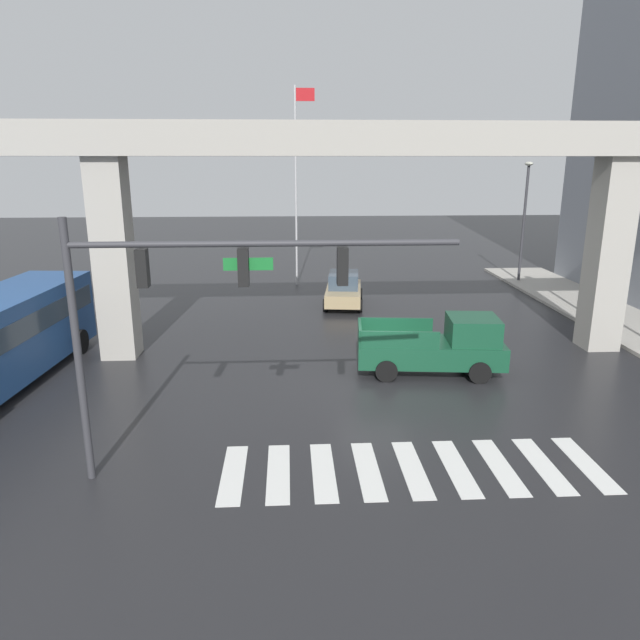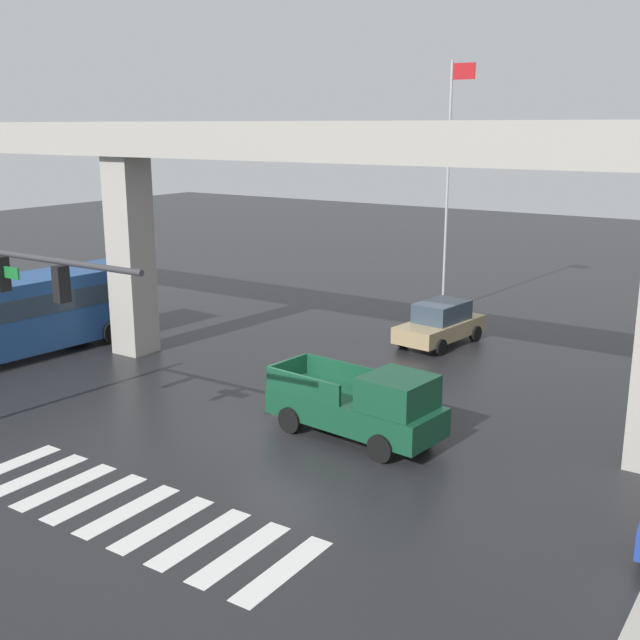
{
  "view_description": "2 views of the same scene",
  "coord_description": "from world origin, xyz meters",
  "px_view_note": "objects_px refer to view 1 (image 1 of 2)",
  "views": [
    {
      "loc": [
        -2.99,
        -18.9,
        7.39
      ],
      "look_at": [
        -1.88,
        1.09,
        1.86
      ],
      "focal_mm": 32.81,
      "sensor_mm": 36.0,
      "label": 1
    },
    {
      "loc": [
        12.62,
        -17.13,
        8.54
      ],
      "look_at": [
        -0.12,
        1.94,
        2.81
      ],
      "focal_mm": 43.65,
      "sensor_mm": 36.0,
      "label": 2
    }
  ],
  "objects_px": {
    "sedan_tan": "(344,289)",
    "street_lamp_far_north": "(525,208)",
    "flagpole": "(297,175)",
    "pickup_truck": "(439,347)",
    "traffic_signal_mast": "(192,291)",
    "street_lamp_mid_block": "(608,225)"
  },
  "relations": [
    {
      "from": "pickup_truck",
      "to": "street_lamp_mid_block",
      "type": "xyz_separation_m",
      "value": [
        8.98,
        6.08,
        3.57
      ]
    },
    {
      "from": "traffic_signal_mast",
      "to": "street_lamp_far_north",
      "type": "distance_m",
      "value": 27.44
    },
    {
      "from": "street_lamp_far_north",
      "to": "flagpole",
      "type": "relative_size",
      "value": 0.64
    },
    {
      "from": "traffic_signal_mast",
      "to": "flagpole",
      "type": "height_order",
      "value": "flagpole"
    },
    {
      "from": "traffic_signal_mast",
      "to": "flagpole",
      "type": "xyz_separation_m",
      "value": [
        2.75,
        22.02,
        1.94
      ]
    },
    {
      "from": "street_lamp_far_north",
      "to": "pickup_truck",
      "type": "bearing_deg",
      "value": -120.18
    },
    {
      "from": "sedan_tan",
      "to": "pickup_truck",
      "type": "bearing_deg",
      "value": -76.65
    },
    {
      "from": "sedan_tan",
      "to": "street_lamp_far_north",
      "type": "height_order",
      "value": "street_lamp_far_north"
    },
    {
      "from": "sedan_tan",
      "to": "traffic_signal_mast",
      "type": "bearing_deg",
      "value": -106.63
    },
    {
      "from": "street_lamp_mid_block",
      "to": "flagpole",
      "type": "relative_size",
      "value": 0.64
    },
    {
      "from": "pickup_truck",
      "to": "sedan_tan",
      "type": "xyz_separation_m",
      "value": [
        -2.42,
        10.18,
        -0.14
      ]
    },
    {
      "from": "street_lamp_mid_block",
      "to": "sedan_tan",
      "type": "bearing_deg",
      "value": 160.17
    },
    {
      "from": "traffic_signal_mast",
      "to": "street_lamp_mid_block",
      "type": "height_order",
      "value": "street_lamp_mid_block"
    },
    {
      "from": "traffic_signal_mast",
      "to": "flagpole",
      "type": "relative_size",
      "value": 0.76
    },
    {
      "from": "street_lamp_far_north",
      "to": "street_lamp_mid_block",
      "type": "bearing_deg",
      "value": -90.0
    },
    {
      "from": "pickup_truck",
      "to": "flagpole",
      "type": "height_order",
      "value": "flagpole"
    },
    {
      "from": "traffic_signal_mast",
      "to": "street_lamp_far_north",
      "type": "bearing_deg",
      "value": 53.31
    },
    {
      "from": "sedan_tan",
      "to": "street_lamp_mid_block",
      "type": "relative_size",
      "value": 0.62
    },
    {
      "from": "street_lamp_mid_block",
      "to": "flagpole",
      "type": "xyz_separation_m",
      "value": [
        -13.65,
        9.38,
        1.95
      ]
    },
    {
      "from": "flagpole",
      "to": "sedan_tan",
      "type": "bearing_deg",
      "value": -66.84
    },
    {
      "from": "flagpole",
      "to": "pickup_truck",
      "type": "bearing_deg",
      "value": -73.18
    },
    {
      "from": "street_lamp_mid_block",
      "to": "street_lamp_far_north",
      "type": "bearing_deg",
      "value": 90.0
    }
  ]
}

